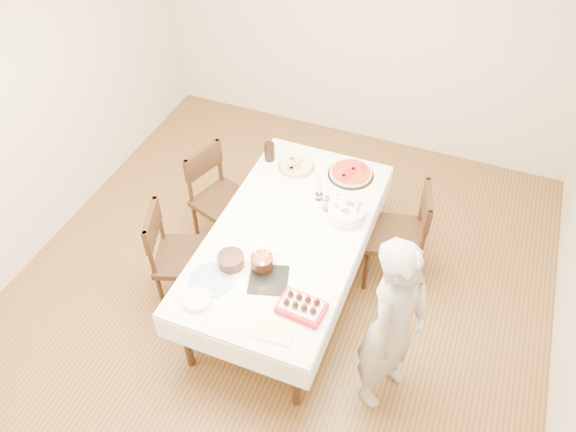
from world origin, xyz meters
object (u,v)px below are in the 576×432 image
at_px(pasta_bowl, 347,212).
at_px(taper_candle, 320,185).
at_px(layer_cake, 231,261).
at_px(pizza_pepperoni, 351,173).
at_px(cola_glass, 269,152).
at_px(chair_right_savory, 394,235).
at_px(chair_left_dessert, 185,257).
at_px(chair_left_savory, 224,202).
at_px(person, 393,327).
at_px(dining_table, 288,263).
at_px(birthday_cake, 262,259).
at_px(pizza_white, 297,166).
at_px(strawberry_box, 302,307).

distance_m(pasta_bowl, taper_candle, 0.31).
height_order(pasta_bowl, layer_cake, pasta_bowl).
height_order(pizza_pepperoni, cola_glass, cola_glass).
xyz_separation_m(chair_right_savory, chair_left_dessert, (-1.51, -0.85, -0.01)).
height_order(chair_left_savory, layer_cake, chair_left_savory).
xyz_separation_m(person, cola_glass, (-1.46, 1.34, 0.06)).
relative_size(dining_table, pizza_pepperoni, 5.36).
distance_m(cola_glass, birthday_cake, 1.25).
distance_m(chair_left_savory, pizza_white, 0.72).
bearing_deg(chair_left_savory, pizza_white, -126.90).
bearing_deg(cola_glass, person, -42.54).
bearing_deg(chair_right_savory, dining_table, -159.43).
bearing_deg(layer_cake, chair_right_savory, 44.33).
bearing_deg(pizza_white, pizza_pepperoni, 9.93).
xyz_separation_m(cola_glass, strawberry_box, (0.84, -1.42, -0.05)).
relative_size(chair_left_savory, taper_candle, 3.29).
relative_size(chair_left_dessert, pasta_bowl, 3.19).
xyz_separation_m(pizza_white, pizza_pepperoni, (0.47, 0.08, 0.00)).
xyz_separation_m(chair_right_savory, cola_glass, (-1.23, 0.25, 0.34)).
height_order(dining_table, person, person).
distance_m(pizza_white, cola_glass, 0.27).
bearing_deg(pasta_bowl, dining_table, -138.97).
distance_m(taper_candle, birthday_cake, 0.86).
xyz_separation_m(dining_table, taper_candle, (0.10, 0.44, 0.52)).
height_order(dining_table, strawberry_box, strawberry_box).
bearing_deg(pizza_pepperoni, chair_left_dessert, -131.12).
height_order(pasta_bowl, cola_glass, cola_glass).
relative_size(dining_table, chair_left_dessert, 2.19).
distance_m(pizza_white, taper_candle, 0.45).
height_order(pasta_bowl, birthday_cake, birthday_cake).
relative_size(pasta_bowl, birthday_cake, 1.85).
distance_m(chair_left_savory, strawberry_box, 1.54).
bearing_deg(strawberry_box, person, 7.46).
bearing_deg(taper_candle, cola_glass, 150.98).
height_order(pizza_white, taper_candle, taper_candle).
distance_m(chair_right_savory, taper_candle, 0.77).
bearing_deg(person, chair_right_savory, 31.39).
distance_m(chair_left_savory, pizza_pepperoni, 1.15).
bearing_deg(person, cola_glass, 66.86).
relative_size(pizza_white, taper_candle, 1.08).
distance_m(pasta_bowl, cola_glass, 0.96).
xyz_separation_m(chair_left_dessert, pizza_pepperoni, (1.02, 1.17, 0.28)).
relative_size(person, layer_cake, 6.19).
height_order(dining_table, chair_right_savory, chair_right_savory).
distance_m(chair_right_savory, chair_left_savory, 1.52).
relative_size(pasta_bowl, taper_candle, 1.03).
bearing_deg(dining_table, pizza_pepperoni, 72.83).
xyz_separation_m(chair_left_savory, cola_glass, (0.28, 0.40, 0.35)).
bearing_deg(taper_candle, pizza_pepperoni, 67.90).
height_order(chair_right_savory, taper_candle, taper_candle).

